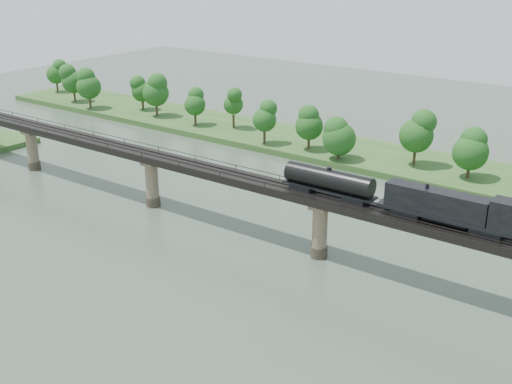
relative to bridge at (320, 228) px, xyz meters
The scene contains 5 objects.
ground 30.49m from the bridge, 90.00° to the right, with size 400.00×400.00×0.00m, color #38483A.
far_bank 55.20m from the bridge, 90.00° to the left, with size 300.00×24.00×1.60m, color #2D5221.
bridge is the anchor object (origin of this frame).
bridge_superstructure 6.33m from the bridge, 90.00° to the left, with size 220.00×4.90×0.75m.
far_treeline 51.30m from the bridge, 99.23° to the left, with size 289.06×17.54×13.60m.
Camera 1 is at (50.16, -57.61, 50.38)m, focal length 45.00 mm.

